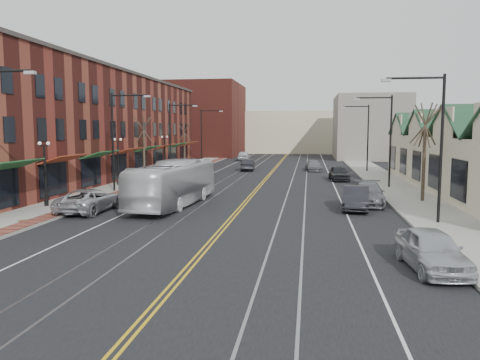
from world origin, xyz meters
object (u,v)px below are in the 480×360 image
(transit_bus, at_px, (174,184))
(parked_car_d, at_px, (339,173))
(parked_car_a, at_px, (432,250))
(parked_car_c, at_px, (368,194))
(parked_suv, at_px, (89,200))
(parked_car_b, at_px, (356,198))

(transit_bus, relative_size, parked_car_d, 2.49)
(parked_car_a, bearing_deg, parked_car_c, 85.86)
(transit_bus, relative_size, parked_suv, 2.05)
(parked_suv, bearing_deg, parked_car_d, -128.97)
(parked_car_d, bearing_deg, parked_car_a, -91.73)
(parked_suv, relative_size, parked_car_b, 1.17)
(parked_car_c, bearing_deg, transit_bus, -164.02)
(parked_car_a, height_order, parked_car_b, parked_car_a)
(transit_bus, bearing_deg, parked_car_d, -119.67)
(parked_car_a, relative_size, parked_car_d, 1.02)
(parked_car_b, height_order, parked_car_d, parked_car_b)
(parked_car_a, height_order, parked_car_c, parked_car_a)
(parked_car_a, distance_m, parked_car_b, 13.10)
(parked_car_c, distance_m, parked_car_d, 15.30)
(parked_car_a, bearing_deg, parked_car_d, 86.99)
(parked_suv, bearing_deg, parked_car_c, -162.85)
(parked_car_a, bearing_deg, parked_suv, 146.22)
(transit_bus, bearing_deg, parked_car_b, -173.96)
(parked_car_a, bearing_deg, parked_car_b, 90.75)
(parked_car_b, relative_size, parked_car_c, 0.88)
(parked_car_a, distance_m, parked_car_c, 15.23)
(parked_car_c, bearing_deg, parked_car_a, -83.06)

